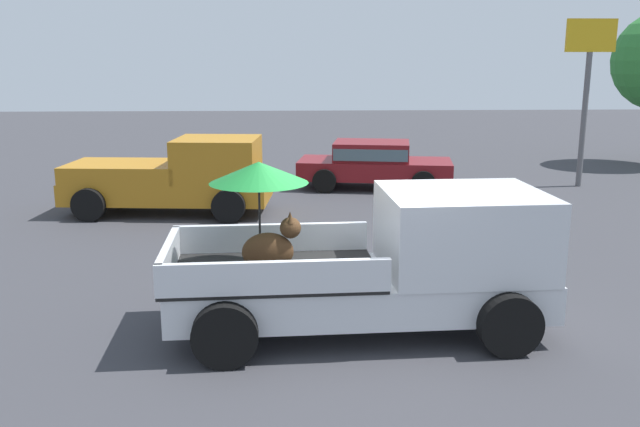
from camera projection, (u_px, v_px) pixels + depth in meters
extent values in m
plane|color=#38383D|center=(358.00, 329.00, 9.20)|extent=(80.00, 80.00, 0.00)
cylinder|color=black|center=(462.00, 275.00, 10.21)|extent=(0.81, 0.32, 0.80)
cylinder|color=black|center=(510.00, 325.00, 8.31)|extent=(0.81, 0.32, 0.80)
cylinder|color=black|center=(231.00, 282.00, 9.90)|extent=(0.81, 0.32, 0.80)
cylinder|color=black|center=(225.00, 335.00, 8.00)|extent=(0.81, 0.32, 0.80)
cube|color=silver|center=(358.00, 290.00, 9.07)|extent=(5.08, 2.02, 0.50)
cube|color=silver|center=(462.00, 231.00, 9.02)|extent=(2.18, 1.95, 1.08)
cube|color=#4C606B|center=(535.00, 215.00, 9.06)|extent=(0.14, 1.72, 0.64)
cube|color=black|center=(273.00, 272.00, 8.90)|extent=(2.88, 1.96, 0.06)
cube|color=silver|center=(271.00, 238.00, 9.74)|extent=(2.80, 0.22, 0.40)
cube|color=silver|center=(274.00, 278.00, 7.96)|extent=(2.80, 0.22, 0.40)
cube|color=silver|center=(169.00, 258.00, 8.73)|extent=(0.18, 1.84, 0.40)
ellipsoid|color=#472D19|center=(268.00, 252.00, 8.81)|extent=(0.69, 0.35, 0.52)
sphere|color=#472D19|center=(290.00, 228.00, 8.76)|extent=(0.29, 0.29, 0.28)
cone|color=#472D19|center=(290.00, 216.00, 8.81)|extent=(0.09, 0.09, 0.12)
cone|color=#472D19|center=(291.00, 219.00, 8.65)|extent=(0.09, 0.09, 0.12)
cylinder|color=black|center=(260.00, 224.00, 8.91)|extent=(0.03, 0.03, 1.19)
cone|color=#19722D|center=(259.00, 172.00, 8.76)|extent=(1.36, 1.36, 0.28)
cylinder|color=black|center=(242.00, 190.00, 16.97)|extent=(0.78, 0.32, 0.76)
cylinder|color=black|center=(229.00, 206.00, 15.12)|extent=(0.78, 0.32, 0.76)
cylinder|color=black|center=(117.00, 189.00, 17.09)|extent=(0.78, 0.32, 0.76)
cylinder|color=black|center=(89.00, 205.00, 15.24)|extent=(0.78, 0.32, 0.76)
cube|color=#B27219|center=(169.00, 190.00, 16.07)|extent=(4.94, 2.21, 0.50)
cube|color=#B27219|center=(218.00, 159.00, 15.85)|extent=(2.05, 1.96, 1.00)
cube|color=#B27219|center=(126.00, 171.00, 16.01)|extent=(2.85, 2.03, 0.40)
cylinder|color=black|center=(421.00, 172.00, 19.90)|extent=(0.69, 0.33, 0.66)
cylinder|color=black|center=(423.00, 183.00, 18.20)|extent=(0.69, 0.33, 0.66)
cylinder|color=black|center=(331.00, 171.00, 20.21)|extent=(0.69, 0.33, 0.66)
cylinder|color=black|center=(324.00, 181.00, 18.51)|extent=(0.69, 0.33, 0.66)
cube|color=maroon|center=(375.00, 169.00, 19.16)|extent=(4.53, 2.44, 0.52)
cube|color=maroon|center=(372.00, 151.00, 19.06)|extent=(2.34, 1.92, 0.56)
cube|color=#4C606B|center=(372.00, 151.00, 19.06)|extent=(2.29, 1.99, 0.32)
cylinder|color=#59595B|center=(584.00, 121.00, 19.12)|extent=(0.16, 0.16, 3.80)
cube|color=gold|center=(591.00, 35.00, 18.60)|extent=(1.40, 0.12, 0.90)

